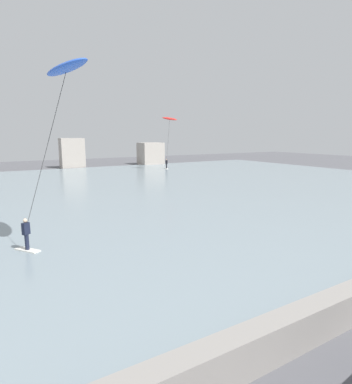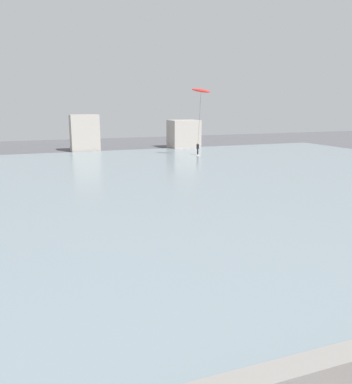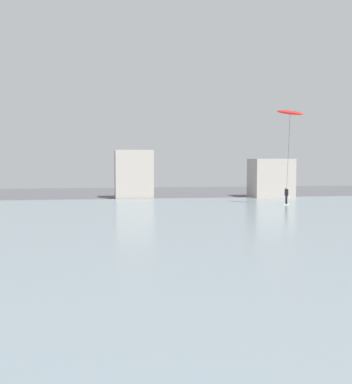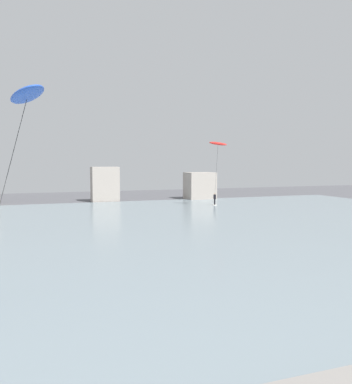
{
  "view_description": "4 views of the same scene",
  "coord_description": "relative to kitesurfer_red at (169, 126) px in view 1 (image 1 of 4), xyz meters",
  "views": [
    {
      "loc": [
        -10.59,
        -0.84,
        5.79
      ],
      "look_at": [
        -3.11,
        11.41,
        3.27
      ],
      "focal_mm": 30.36,
      "sensor_mm": 36.0,
      "label": 1
    },
    {
      "loc": [
        -5.24,
        -2.24,
        6.86
      ],
      "look_at": [
        2.09,
        16.77,
        2.43
      ],
      "focal_mm": 38.24,
      "sensor_mm": 36.0,
      "label": 2
    },
    {
      "loc": [
        -1.22,
        0.49,
        4.47
      ],
      "look_at": [
        1.68,
        17.79,
        3.34
      ],
      "focal_mm": 50.15,
      "sensor_mm": 36.0,
      "label": 3
    },
    {
      "loc": [
        -6.78,
        -2.89,
        6.1
      ],
      "look_at": [
        0.03,
        16.0,
        4.59
      ],
      "focal_mm": 38.02,
      "sensor_mm": 36.0,
      "label": 4
    }
  ],
  "objects": [
    {
      "name": "kitesurfer_blue",
      "position": [
        -23.54,
        -30.88,
        1.03
      ],
      "size": [
        3.5,
        4.12,
        9.06
      ],
      "color": "silver",
      "rests_on": "water_bay"
    },
    {
      "name": "kitesurfer_red",
      "position": [
        0.0,
        0.0,
        0.0
      ],
      "size": [
        2.3,
        3.94,
        8.75
      ],
      "color": "silver",
      "rests_on": "water_bay"
    },
    {
      "name": "water_bay",
      "position": [
        -16.6,
        -14.76,
        -7.21
      ],
      "size": [
        84.0,
        52.0,
        0.1
      ],
      "primitive_type": "cube",
      "color": "gray",
      "rests_on": "ground"
    }
  ]
}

